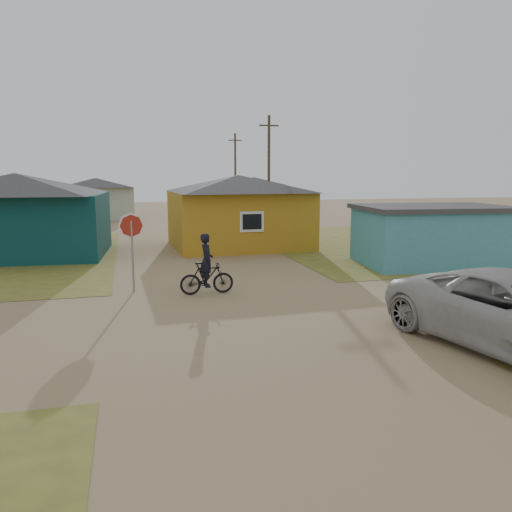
{
  "coord_description": "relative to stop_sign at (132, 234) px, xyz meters",
  "views": [
    {
      "loc": [
        -3.38,
        -12.59,
        3.96
      ],
      "look_at": [
        0.65,
        3.0,
        1.3
      ],
      "focal_mm": 35.0,
      "sensor_mm": 36.0,
      "label": 1
    }
  ],
  "objects": [
    {
      "name": "house_teal",
      "position": [
        -5.23,
        9.03,
        0.09
      ],
      "size": [
        8.93,
        7.08,
        4.0
      ],
      "color": "#093335",
      "rests_on": "ground"
    },
    {
      "name": "house_beige_east",
      "position": [
        13.27,
        35.53,
        -0.1
      ],
      "size": [
        6.95,
        6.05,
        3.6
      ],
      "color": "tan",
      "rests_on": "ground"
    },
    {
      "name": "utility_pole_far",
      "position": [
        10.77,
        33.53,
        2.18
      ],
      "size": [
        1.4,
        0.2,
        8.0
      ],
      "color": "#473B2B",
      "rests_on": "ground"
    },
    {
      "name": "house_pale_north",
      "position": [
        -10.73,
        41.53,
        -0.21
      ],
      "size": [
        6.28,
        5.81,
        3.4
      ],
      "color": "#ABB69D",
      "rests_on": "ground"
    },
    {
      "name": "grass_ne",
      "position": [
        17.27,
        8.53,
        -1.96
      ],
      "size": [
        20.0,
        18.0,
        0.0
      ],
      "primitive_type": "cube",
      "color": "olive",
      "rests_on": "ground"
    },
    {
      "name": "stop_sign",
      "position": [
        0.0,
        0.0,
        0.0
      ],
      "size": [
        0.86,
        0.28,
        2.69
      ],
      "color": "gray",
      "rests_on": "ground"
    },
    {
      "name": "ground",
      "position": [
        3.27,
        -4.47,
        -1.96
      ],
      "size": [
        120.0,
        120.0,
        0.0
      ],
      "primitive_type": "plane",
      "color": "#987D57"
    },
    {
      "name": "cyclist",
      "position": [
        2.36,
        -0.96,
        -1.22
      ],
      "size": [
        1.81,
        0.66,
        2.03
      ],
      "color": "black",
      "rests_on": "ground"
    },
    {
      "name": "shed_turquoise",
      "position": [
        12.77,
        2.03,
        -0.65
      ],
      "size": [
        6.71,
        4.93,
        2.6
      ],
      "color": "teal",
      "rests_on": "ground"
    },
    {
      "name": "house_pale_west",
      "position": [
        -2.73,
        29.53,
        -0.1
      ],
      "size": [
        7.04,
        6.15,
        3.6
      ],
      "color": "#ABB69D",
      "rests_on": "ground"
    },
    {
      "name": "utility_pole_near",
      "position": [
        9.77,
        17.53,
        2.18
      ],
      "size": [
        1.4,
        0.2,
        8.0
      ],
      "color": "#473B2B",
      "rests_on": "ground"
    },
    {
      "name": "house_yellow",
      "position": [
        5.77,
        9.53,
        0.04
      ],
      "size": [
        7.72,
        6.76,
        3.9
      ],
      "color": "#B4801B",
      "rests_on": "ground"
    }
  ]
}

